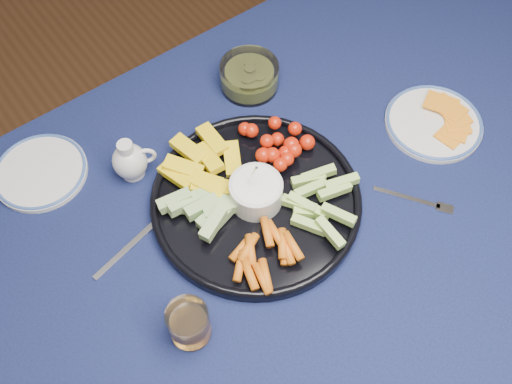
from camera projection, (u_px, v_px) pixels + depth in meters
dining_table at (305, 248)px, 1.11m from camera, size 1.67×1.07×0.75m
crudite_platter at (255, 199)px, 1.04m from camera, size 0.39×0.39×0.13m
creamer_pitcher at (130, 161)px, 1.07m from camera, size 0.08×0.07×0.09m
pickle_bowl at (249, 77)px, 1.20m from camera, size 0.12×0.12×0.06m
cheese_plate at (434, 122)px, 1.16m from camera, size 0.20×0.20×0.02m
juice_tumbler at (189, 324)px, 0.91m from camera, size 0.07×0.07×0.08m
fork_left at (140, 237)px, 1.03m from camera, size 0.18×0.06×0.00m
fork_right at (420, 201)px, 1.07m from camera, size 0.10×0.13×0.00m
side_plate_extra at (40, 172)px, 1.09m from camera, size 0.18×0.18×0.01m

